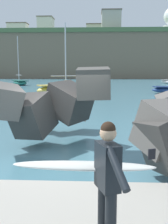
{
  "coord_description": "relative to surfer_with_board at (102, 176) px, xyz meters",
  "views": [
    {
      "loc": [
        0.87,
        -7.24,
        2.65
      ],
      "look_at": [
        0.51,
        0.5,
        1.4
      ],
      "focal_mm": 42.47,
      "sensor_mm": 36.0,
      "label": 1
    }
  ],
  "objects": [
    {
      "name": "station_building_central",
      "position": [
        -0.73,
        94.26,
        14.88
      ],
      "size": [
        6.09,
        8.07,
        4.16
      ],
      "color": "beige",
      "rests_on": "headland_bluff"
    },
    {
      "name": "surfer_with_board",
      "position": [
        0.0,
        0.0,
        0.0
      ],
      "size": [
        2.08,
        1.44,
        1.78
      ],
      "color": "black",
      "rests_on": "walkway_path"
    },
    {
      "name": "headland_bluff",
      "position": [
        -4.76,
        90.1,
        5.77
      ],
      "size": [
        91.02,
        36.6,
        14.06
      ],
      "color": "#756651",
      "rests_on": "ground"
    },
    {
      "name": "boat_mid_right",
      "position": [
        -3.58,
        23.82,
        -0.67
      ],
      "size": [
        5.66,
        4.18,
        7.26
      ],
      "color": "#EAC64C",
      "rests_on": "ground"
    },
    {
      "name": "station_building_annex",
      "position": [
        4.26,
        81.15,
        15.83
      ],
      "size": [
        5.95,
        7.46,
        6.08
      ],
      "color": "#B2ADA3",
      "rests_on": "headland_bluff"
    },
    {
      "name": "ground_plane",
      "position": [
        -0.95,
        3.95,
        -1.28
      ],
      "size": [
        400.0,
        400.0,
        0.0
      ],
      "primitive_type": "plane",
      "color": "#42707F"
    },
    {
      "name": "boat_near_left",
      "position": [
        -13.15,
        41.52,
        -0.78
      ],
      "size": [
        4.1,
        4.83,
        8.18
      ],
      "color": "#1E6656",
      "rests_on": "ground"
    },
    {
      "name": "breakwater_jetty",
      "position": [
        0.89,
        4.83,
        0.21
      ],
      "size": [
        30.66,
        6.51,
        3.11
      ],
      "color": "#3D3A38",
      "rests_on": "ground"
    },
    {
      "name": "station_building_west",
      "position": [
        -17.94,
        92.34,
        16.07
      ],
      "size": [
        5.38,
        6.56,
        6.54
      ],
      "color": "silver",
      "rests_on": "headland_bluff"
    },
    {
      "name": "station_building_east",
      "position": [
        -27.69,
        91.55,
        15.08
      ],
      "size": [
        7.0,
        4.5,
        4.57
      ],
      "color": "silver",
      "rests_on": "headland_bluff"
    }
  ]
}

